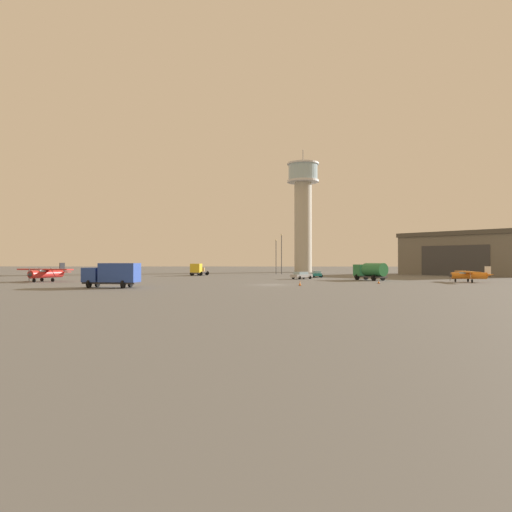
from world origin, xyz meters
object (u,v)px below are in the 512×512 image
object	(u,v)px
truck_box_blue	(113,274)
light_post_north	(276,253)
control_tower	(303,206)
car_silver	(301,275)
truck_flatbed_yellow	(198,270)
car_teal	(317,274)
airplane_red	(47,273)
light_post_east	(282,251)
airplane_orange	(469,275)
truck_fuel_tanker_green	(371,271)
traffic_cone_near_right	(300,283)
traffic_cone_near_left	(379,282)

from	to	relation	value
truck_box_blue	light_post_north	bearing A→B (deg)	-101.96
control_tower	car_silver	bearing A→B (deg)	-94.34
truck_flatbed_yellow	car_teal	bearing A→B (deg)	79.87
airplane_red	light_post_east	world-z (taller)	light_post_east
light_post_east	light_post_north	distance (m)	2.91
car_teal	car_silver	xyz separation A→B (m)	(-3.74, -8.69, 0.00)
airplane_red	car_silver	bearing A→B (deg)	124.44
airplane_orange	car_teal	distance (m)	30.39
control_tower	light_post_east	world-z (taller)	control_tower
truck_flatbed_yellow	car_silver	xyz separation A→B (m)	(22.52, -18.88, -0.59)
airplane_red	car_teal	distance (m)	50.77
car_teal	light_post_north	size ratio (longest dim) A/B	0.48
light_post_north	airplane_orange	bearing A→B (deg)	-55.20
truck_fuel_tanker_green	airplane_orange	bearing A→B (deg)	-148.49
car_teal	light_post_east	size ratio (longest dim) A/B	0.42
car_silver	light_post_east	size ratio (longest dim) A/B	0.42
light_post_east	traffic_cone_near_right	distance (m)	52.70
control_tower	truck_box_blue	bearing A→B (deg)	-110.64
car_teal	truck_flatbed_yellow	bearing A→B (deg)	-110.23
car_silver	light_post_north	distance (m)	32.36
traffic_cone_near_right	truck_box_blue	bearing A→B (deg)	-167.36
airplane_red	light_post_north	distance (m)	58.32
truck_box_blue	light_post_north	size ratio (longest dim) A/B	0.82
truck_fuel_tanker_green	light_post_north	bearing A→B (deg)	-9.34
truck_fuel_tanker_green	car_silver	xyz separation A→B (m)	(-11.80, 5.24, -0.97)
airplane_orange	traffic_cone_near_right	size ratio (longest dim) A/B	12.01
airplane_orange	car_silver	bearing A→B (deg)	-19.96
truck_flatbed_yellow	light_post_east	bearing A→B (deg)	129.12
truck_box_blue	car_teal	distance (m)	47.58
control_tower	light_post_east	xyz separation A→B (m)	(-6.88, -20.98, -13.67)
airplane_orange	truck_box_blue	distance (m)	54.44
control_tower	airplane_orange	distance (m)	68.58
traffic_cone_near_left	traffic_cone_near_right	xyz separation A→B (m)	(-12.21, -6.25, 0.07)
truck_box_blue	light_post_north	world-z (taller)	light_post_north
light_post_north	airplane_red	bearing A→B (deg)	-130.90
light_post_east	traffic_cone_near_left	xyz separation A→B (m)	(13.55, -46.13, -5.69)
traffic_cone_near_right	car_silver	bearing A→B (deg)	85.74
light_post_east	traffic_cone_near_left	bearing A→B (deg)	-73.63
airplane_red	car_teal	world-z (taller)	airplane_red
control_tower	truck_fuel_tanker_green	xyz separation A→B (m)	(7.98, -55.46, -17.93)
car_silver	light_post_north	size ratio (longest dim) A/B	0.48
traffic_cone_near_left	light_post_east	bearing A→B (deg)	106.37
truck_flatbed_yellow	light_post_north	world-z (taller)	light_post_north
truck_fuel_tanker_green	truck_box_blue	xyz separation A→B (m)	(-37.66, -23.32, 0.03)
truck_flatbed_yellow	control_tower	bearing A→B (deg)	151.05
truck_fuel_tanker_green	light_post_east	distance (m)	37.79
car_silver	traffic_cone_near_right	bearing A→B (deg)	-135.68
truck_fuel_tanker_green	traffic_cone_near_left	world-z (taller)	truck_fuel_tanker_green
airplane_red	airplane_orange	xyz separation A→B (m)	(68.50, 0.25, -0.25)
truck_flatbed_yellow	light_post_north	distance (m)	22.56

